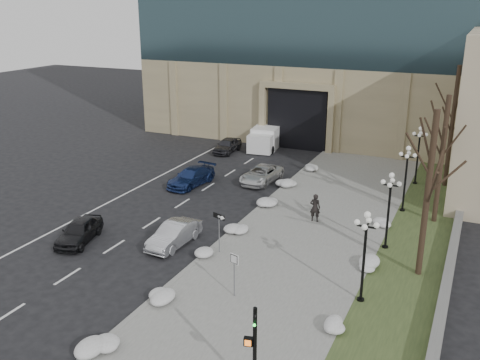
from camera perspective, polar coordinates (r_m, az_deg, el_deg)
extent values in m
plane|color=black|center=(25.45, -9.74, -15.02)|extent=(160.00, 160.00, 0.00)
cube|color=#969691|center=(35.35, 7.96, -4.83)|extent=(9.00, 40.00, 0.12)
cube|color=#969691|center=(36.75, 1.24, -3.69)|extent=(0.30, 40.00, 0.14)
cube|color=#344522|center=(34.28, 18.46, -6.44)|extent=(4.00, 40.00, 0.10)
cube|color=slate|center=(35.91, 22.07, -5.19)|extent=(0.50, 30.00, 0.70)
cube|color=tan|center=(61.79, 10.95, 8.89)|extent=(40.00, 20.00, 8.00)
cube|color=black|center=(54.00, 6.44, 6.68)|extent=(6.00, 2.50, 6.00)
cube|color=tan|center=(52.12, 6.08, 9.95)|extent=(7.50, 0.60, 0.60)
cube|color=tan|center=(53.90, 2.41, 6.75)|extent=(0.60, 0.60, 6.00)
cube|color=tan|center=(51.71, 9.64, 6.01)|extent=(0.60, 0.60, 6.00)
imported|color=black|center=(34.03, -16.79, -5.24)|extent=(2.67, 4.42, 1.41)
imported|color=#B3B5BB|center=(32.40, -7.04, -5.79)|extent=(1.66, 4.28, 1.39)
imported|color=navy|center=(42.68, -5.23, 0.32)|extent=(2.51, 4.99, 1.39)
imported|color=silver|center=(43.33, 2.29, 0.62)|extent=(2.51, 4.89, 1.32)
imported|color=#333339|center=(52.00, -1.36, 3.72)|extent=(1.79, 4.15, 1.40)
imported|color=black|center=(35.53, 8.01, -2.94)|extent=(0.74, 0.52, 1.91)
cube|color=white|center=(54.56, 3.11, 4.83)|extent=(3.06, 5.70, 2.18)
cube|color=white|center=(51.52, 2.20, 3.90)|extent=(2.49, 2.01, 1.74)
cylinder|color=black|center=(52.16, 1.10, 3.41)|extent=(0.37, 0.79, 0.76)
cylinder|color=black|center=(51.61, 3.42, 3.22)|extent=(0.37, 0.79, 0.76)
cylinder|color=black|center=(56.52, 2.44, 4.58)|extent=(0.37, 0.79, 0.76)
cylinder|color=black|center=(56.02, 4.60, 4.41)|extent=(0.37, 0.79, 0.76)
cylinder|color=slate|center=(30.88, -2.24, -5.84)|extent=(0.06, 0.06, 2.45)
cube|color=black|center=(30.43, -2.26, -3.90)|extent=(0.86, 0.31, 0.30)
cube|color=white|center=(30.33, -2.11, -3.98)|extent=(0.41, 0.14, 0.11)
cone|color=white|center=(30.17, -1.79, -4.10)|extent=(0.27, 0.30, 0.24)
cylinder|color=slate|center=(26.52, -0.61, -10.28)|extent=(0.06, 0.06, 2.36)
cube|color=white|center=(26.07, -0.61, -8.42)|extent=(0.51, 0.19, 0.51)
cube|color=black|center=(26.05, -0.65, -8.44)|extent=(0.43, 0.14, 0.45)
cube|color=white|center=(26.05, -0.66, -8.45)|extent=(0.37, 0.12, 0.39)
cylinder|color=black|center=(20.26, 1.58, -18.01)|extent=(0.15, 0.15, 3.78)
imported|color=black|center=(19.55, 1.61, -15.11)|extent=(0.33, 0.86, 0.17)
sphere|color=#19E533|center=(19.41, 1.54, -15.22)|extent=(0.11, 0.11, 0.11)
cube|color=black|center=(20.02, 0.90, -16.84)|extent=(0.37, 0.26, 0.33)
cube|color=orange|center=(19.93, 0.84, -17.01)|extent=(0.23, 0.07, 0.24)
ellipsoid|color=silver|center=(24.13, -14.89, -16.63)|extent=(1.10, 1.60, 0.36)
ellipsoid|color=silver|center=(26.99, -8.32, -12.08)|extent=(1.10, 1.60, 0.36)
ellipsoid|color=silver|center=(30.90, -3.45, -7.75)|extent=(1.10, 1.60, 0.36)
ellipsoid|color=silver|center=(34.05, -0.04, -5.13)|extent=(1.10, 1.60, 0.36)
ellipsoid|color=silver|center=(38.14, 2.98, -2.49)|extent=(1.10, 1.60, 0.36)
ellipsoid|color=silver|center=(42.18, 4.84, -0.46)|extent=(1.10, 1.60, 0.36)
ellipsoid|color=silver|center=(46.53, 7.40, 1.28)|extent=(1.10, 1.60, 0.36)
ellipsoid|color=silver|center=(24.95, 9.80, -14.96)|extent=(1.10, 1.60, 0.36)
ellipsoid|color=silver|center=(30.45, 13.29, -8.66)|extent=(1.10, 1.60, 0.36)
ellipsoid|color=silver|center=(35.71, 14.67, -4.61)|extent=(1.10, 1.60, 0.36)
cylinder|color=black|center=(27.37, 12.73, -12.39)|extent=(0.36, 0.36, 0.20)
cylinder|color=black|center=(26.46, 13.02, -8.85)|extent=(0.14, 0.14, 4.00)
cylinder|color=black|center=(25.62, 13.34, -4.87)|extent=(0.10, 0.90, 0.10)
cylinder|color=black|center=(25.62, 13.34, -4.87)|extent=(0.90, 0.10, 0.10)
sphere|color=silver|center=(25.39, 13.44, -3.63)|extent=(0.32, 0.32, 0.32)
sphere|color=silver|center=(25.49, 14.36, -4.71)|extent=(0.28, 0.28, 0.28)
sphere|color=silver|center=(25.64, 12.38, -4.41)|extent=(0.28, 0.28, 0.28)
sphere|color=silver|center=(25.97, 13.58, -4.20)|extent=(0.28, 0.28, 0.28)
sphere|color=silver|center=(25.15, 13.15, -4.93)|extent=(0.28, 0.28, 0.28)
cylinder|color=black|center=(33.07, 15.21, -6.95)|extent=(0.36, 0.36, 0.20)
cylinder|color=black|center=(32.32, 15.49, -3.91)|extent=(0.14, 0.14, 4.00)
cylinder|color=black|center=(31.63, 15.80, -0.55)|extent=(0.10, 0.90, 0.10)
cylinder|color=black|center=(31.63, 15.80, -0.55)|extent=(0.90, 0.10, 0.10)
sphere|color=silver|center=(31.45, 15.89, 0.48)|extent=(0.32, 0.32, 0.32)
sphere|color=silver|center=(31.53, 16.62, -0.40)|extent=(0.28, 0.28, 0.28)
sphere|color=silver|center=(31.65, 15.02, -0.19)|extent=(0.28, 0.28, 0.28)
sphere|color=silver|center=(32.01, 15.96, -0.06)|extent=(0.28, 0.28, 0.28)
sphere|color=silver|center=(31.16, 15.68, -0.54)|extent=(0.28, 0.28, 0.28)
cylinder|color=black|center=(39.02, 16.91, -3.13)|extent=(0.36, 0.36, 0.20)
cylinder|color=black|center=(38.38, 17.17, -0.49)|extent=(0.14, 0.14, 4.00)
cylinder|color=black|center=(37.81, 17.46, 2.37)|extent=(0.10, 0.90, 0.10)
cylinder|color=black|center=(37.81, 17.46, 2.37)|extent=(0.90, 0.10, 0.10)
sphere|color=silver|center=(37.66, 17.54, 3.25)|extent=(0.32, 0.32, 0.32)
sphere|color=silver|center=(37.72, 18.15, 2.50)|extent=(0.28, 0.28, 0.28)
sphere|color=silver|center=(37.82, 16.80, 2.68)|extent=(0.28, 0.28, 0.28)
sphere|color=silver|center=(38.20, 17.57, 2.76)|extent=(0.28, 0.28, 0.28)
sphere|color=silver|center=(37.34, 17.38, 2.42)|extent=(0.28, 0.28, 0.28)
cylinder|color=black|center=(45.12, 18.15, -0.33)|extent=(0.36, 0.36, 0.20)
cylinder|color=black|center=(44.57, 18.39, 1.98)|extent=(0.14, 0.14, 4.00)
cylinder|color=black|center=(44.08, 18.65, 4.47)|extent=(0.10, 0.90, 0.10)
cylinder|color=black|center=(44.08, 18.65, 4.47)|extent=(0.90, 0.10, 0.10)
sphere|color=silver|center=(43.95, 18.73, 5.23)|extent=(0.32, 0.32, 0.32)
sphere|color=silver|center=(44.00, 19.25, 4.59)|extent=(0.28, 0.28, 0.28)
sphere|color=silver|center=(44.09, 18.09, 4.73)|extent=(0.28, 0.28, 0.28)
sphere|color=silver|center=(44.48, 18.74, 4.78)|extent=(0.28, 0.28, 0.28)
sphere|color=silver|center=(43.61, 18.60, 4.54)|extent=(0.28, 0.28, 0.28)
cylinder|color=black|center=(28.89, 19.34, -1.67)|extent=(0.32, 0.32, 9.00)
cylinder|color=black|center=(36.60, 20.67, 1.92)|extent=(0.32, 0.32, 8.50)
cylinder|color=black|center=(44.25, 21.65, 5.19)|extent=(0.32, 0.32, 9.50)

